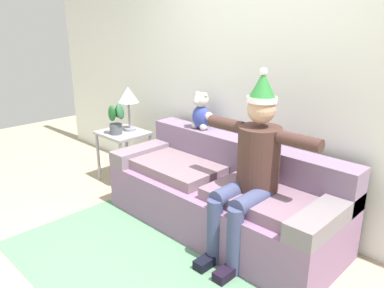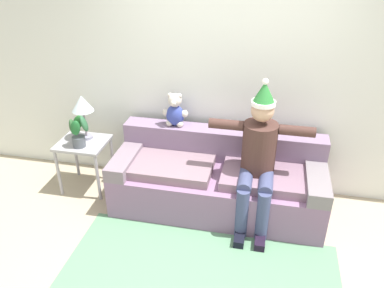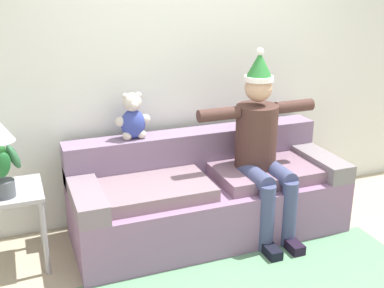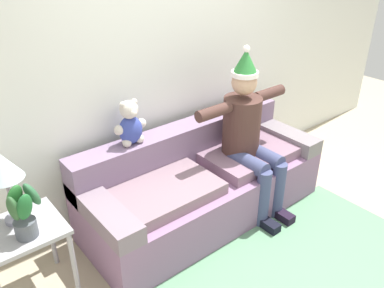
# 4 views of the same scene
# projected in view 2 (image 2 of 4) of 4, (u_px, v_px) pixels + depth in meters

# --- Properties ---
(ground_plane) EXTENTS (10.00, 10.00, 0.00)m
(ground_plane) POSITION_uv_depth(u_px,v_px,m) (200.00, 273.00, 3.45)
(ground_plane) COLOR tan
(back_wall) EXTENTS (7.00, 0.10, 2.70)m
(back_wall) POSITION_uv_depth(u_px,v_px,m) (228.00, 74.00, 4.13)
(back_wall) COLOR silver
(back_wall) RESTS_ON ground_plane
(couch) EXTENTS (2.22, 0.87, 0.80)m
(couch) POSITION_uv_depth(u_px,v_px,m) (218.00, 180.00, 4.18)
(couch) COLOR gray
(couch) RESTS_ON ground_plane
(person_seated) EXTENTS (1.02, 0.77, 1.53)m
(person_seated) POSITION_uv_depth(u_px,v_px,m) (258.00, 155.00, 3.75)
(person_seated) COLOR #462C26
(person_seated) RESTS_ON ground_plane
(teddy_bear) EXTENTS (0.29, 0.17, 0.38)m
(teddy_bear) POSITION_uv_depth(u_px,v_px,m) (175.00, 111.00, 4.19)
(teddy_bear) COLOR #344298
(teddy_bear) RESTS_ON couch
(side_table) EXTENTS (0.54, 0.48, 0.61)m
(side_table) POSITION_uv_depth(u_px,v_px,m) (84.00, 149.00, 4.39)
(side_table) COLOR #9D9CA1
(side_table) RESTS_ON ground_plane
(table_lamp) EXTENTS (0.24, 0.24, 0.52)m
(table_lamp) POSITION_uv_depth(u_px,v_px,m) (82.00, 105.00, 4.23)
(table_lamp) COLOR gray
(table_lamp) RESTS_ON side_table
(potted_plant) EXTENTS (0.24, 0.20, 0.38)m
(potted_plant) POSITION_uv_depth(u_px,v_px,m) (78.00, 131.00, 4.16)
(potted_plant) COLOR #4E545C
(potted_plant) RESTS_ON side_table
(area_rug) EXTENTS (2.47, 1.18, 0.01)m
(area_rug) POSITION_uv_depth(u_px,v_px,m) (200.00, 272.00, 3.45)
(area_rug) COLOR #5C8A67
(area_rug) RESTS_ON ground_plane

